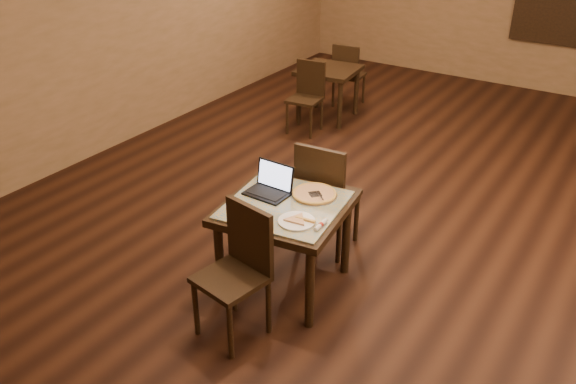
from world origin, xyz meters
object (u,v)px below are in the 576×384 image
Objects in this scene: tiled_table at (285,216)px; chair_main_near at (239,265)px; chair_main_far at (325,192)px; other_table_b_chair_far at (347,72)px; other_table_b at (329,77)px; pizza_pan at (314,195)px; laptop at (271,185)px; other_table_b_chair_near at (307,93)px.

tiled_table is 1.03× the size of chair_main_near.
other_table_b_chair_far is (-1.57, 3.37, -0.09)m from chair_main_far.
tiled_table is at bearing 105.21° from other_table_b_chair_far.
chair_main_near is 4.37m from other_table_b.
tiled_table is at bearing -116.57° from pizza_pan.
chair_main_far reaches higher than laptop.
chair_main_far is 2.87× the size of pizza_pan.
laptop is (-0.22, 0.72, 0.26)m from chair_main_near.
chair_main_far is 1.29× the size of other_table_b.
tiled_table is 1.28× the size of other_table_b.
laptop is 0.94× the size of pizza_pan.
chair_main_near is 1.12× the size of other_table_b_chair_far.
other_table_b_chair_far reaches higher than other_table_b.
pizza_pan is at bearing -64.01° from other_table_b_chair_near.
laptop is at bearing 63.29° from chair_main_far.
laptop is 3.17m from other_table_b_chair_near.
laptop is 0.38× the size of other_table_b_chair_far.
chair_main_near is (0.02, -0.61, -0.09)m from tiled_table.
chair_main_near is at bearing -72.03° from other_table_b_chair_near.
tiled_table is at bearing 84.94° from chair_main_far.
other_table_b_chair_near is at bearing -97.19° from other_table_b.
other_table_b_chair_near is (-1.70, 2.70, -0.26)m from pizza_pan.
tiled_table is 1.16× the size of other_table_b_chair_near.
chair_main_far is (0.01, 0.61, -0.07)m from tiled_table.
tiled_table is at bearing -25.90° from laptop.
chair_main_far reaches higher than pizza_pan.
laptop is at bearing -73.99° from other_table_b.
laptop reaches higher than other_table_b_chair_near.
chair_main_near is 0.79m from laptop.
laptop is at bearing -156.96° from pizza_pan.
other_table_b is 0.53m from other_table_b_chair_near.
chair_main_far is at bearing 108.74° from other_table_b_chair_far.
chair_main_far is 1.17× the size of other_table_b_chair_far.
other_table_b is at bearing 113.82° from laptop.
other_table_b is at bearing 106.61° from tiled_table.
pizza_pan is at bearing 55.58° from tiled_table.
other_table_b_chair_near is at bearing -60.10° from chair_main_far.
laptop is 0.35m from pizza_pan.
laptop is 4.12m from other_table_b_chair_far.
other_table_b_chair_far is (-1.69, 3.74, -0.26)m from pizza_pan.
other_table_b_chair_far is at bearing 114.25° from pizza_pan.
laptop is 3.64m from other_table_b.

